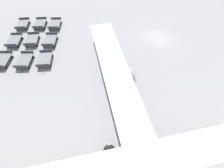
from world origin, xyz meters
TOP-DOWN VIEW (x-y plane):
  - ground_plane at (0.00, 0.00)m, footprint 500.00×500.00m
  - airplane at (19.81, -5.23)m, footprint 41.74×44.85m
  - baggage_dolly_row_near_col_a at (-5.08, -22.47)m, footprint 3.77×1.93m
  - baggage_dolly_row_near_col_b at (-0.35, -22.55)m, footprint 3.77×1.93m
  - baggage_dolly_row_near_col_c at (4.17, -22.86)m, footprint 3.81×2.03m
  - baggage_dolly_row_mid_a_col_a at (-5.00, -19.52)m, footprint 3.76×1.89m
  - baggage_dolly_row_mid_a_col_b at (-0.36, -19.87)m, footprint 3.78×1.93m
  - baggage_dolly_row_mid_a_col_c at (4.44, -19.85)m, footprint 3.81×2.02m
  - baggage_dolly_row_mid_b_col_a at (-4.71, -16.96)m, footprint 3.78×1.95m
  - baggage_dolly_row_mid_b_col_b at (-0.00, -17.06)m, footprint 3.80×1.99m
  - baggage_dolly_row_mid_b_col_c at (4.42, -17.10)m, footprint 3.77×1.92m

SIDE VIEW (x-z plane):
  - ground_plane at x=0.00m, z-range 0.00..0.00m
  - baggage_dolly_row_near_col_a at x=-5.08m, z-range 0.03..0.95m
  - baggage_dolly_row_near_col_b at x=-0.35m, z-range 0.03..0.95m
  - baggage_dolly_row_near_col_c at x=4.17m, z-range 0.03..0.95m
  - baggage_dolly_row_mid_a_col_a at x=-5.00m, z-range 0.03..0.95m
  - baggage_dolly_row_mid_a_col_b at x=-0.36m, z-range 0.03..0.95m
  - baggage_dolly_row_mid_a_col_c at x=4.44m, z-range 0.03..0.95m
  - baggage_dolly_row_mid_b_col_a at x=-4.71m, z-range 0.03..0.95m
  - baggage_dolly_row_mid_b_col_b at x=0.00m, z-range 0.03..0.95m
  - baggage_dolly_row_mid_b_col_c at x=4.42m, z-range 0.03..0.95m
  - airplane at x=19.81m, z-range -3.14..8.86m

